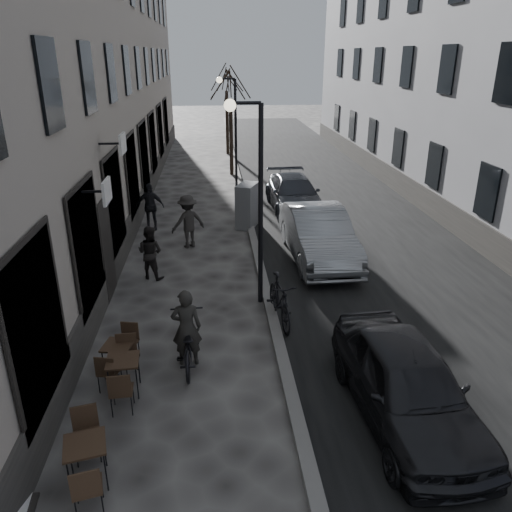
{
  "coord_description": "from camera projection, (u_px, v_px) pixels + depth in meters",
  "views": [
    {
      "loc": [
        -1.14,
        -5.61,
        6.01
      ],
      "look_at": [
        -0.23,
        4.74,
        1.8
      ],
      "focal_mm": 35.0,
      "sensor_mm": 36.0,
      "label": 1
    }
  ],
  "objects": [
    {
      "name": "utility_cabinet",
      "position": [
        247.0,
        206.0,
        18.45
      ],
      "size": [
        0.96,
        1.23,
        1.62
      ],
      "primitive_type": "cube",
      "rotation": [
        0.0,
        0.0,
        -0.39
      ],
      "color": "slate",
      "rests_on": "ground"
    },
    {
      "name": "streetlamp_far",
      "position": [
        232.0,
        121.0,
        22.94
      ],
      "size": [
        0.9,
        0.28,
        5.09
      ],
      "color": "black",
      "rests_on": "ground"
    },
    {
      "name": "bistro_set_a",
      "position": [
        87.0,
        459.0,
        7.39
      ],
      "size": [
        0.73,
        1.52,
        0.87
      ],
      "rotation": [
        0.0,
        0.0,
        0.23
      ],
      "color": "#2E2114",
      "rests_on": "ground"
    },
    {
      "name": "ground",
      "position": [
        298.0,
        483.0,
        7.53
      ],
      "size": [
        120.0,
        120.0,
        0.0
      ],
      "primitive_type": "plane",
      "color": "#33302E",
      "rests_on": "ground"
    },
    {
      "name": "cyclist_rider",
      "position": [
        186.0,
        328.0,
        10.16
      ],
      "size": [
        0.62,
        0.42,
        1.68
      ],
      "primitive_type": "imported",
      "rotation": [
        0.0,
        0.0,
        3.17
      ],
      "color": "#282622",
      "rests_on": "ground"
    },
    {
      "name": "bicycle",
      "position": [
        187.0,
        341.0,
        10.28
      ],
      "size": [
        0.73,
        1.97,
        1.03
      ],
      "primitive_type": "imported",
      "rotation": [
        0.0,
        0.0,
        3.17
      ],
      "color": "black",
      "rests_on": "ground"
    },
    {
      "name": "pedestrian_mid",
      "position": [
        188.0,
        221.0,
        16.45
      ],
      "size": [
        1.32,
        1.1,
        1.78
      ],
      "primitive_type": "imported",
      "rotation": [
        0.0,
        0.0,
        3.59
      ],
      "color": "#2B2825",
      "rests_on": "ground"
    },
    {
      "name": "building_right",
      "position": [
        466.0,
        2.0,
        20.53
      ],
      "size": [
        4.0,
        35.0,
        16.0
      ],
      "primitive_type": "cube",
      "color": "gray",
      "rests_on": "ground"
    },
    {
      "name": "pedestrian_far",
      "position": [
        150.0,
        207.0,
        18.14
      ],
      "size": [
        1.02,
        0.43,
        1.73
      ],
      "primitive_type": "imported",
      "rotation": [
        0.0,
        0.0,
        0.01
      ],
      "color": "black",
      "rests_on": "ground"
    },
    {
      "name": "car_far",
      "position": [
        294.0,
        194.0,
        20.47
      ],
      "size": [
        2.07,
        4.8,
        1.38
      ],
      "primitive_type": "imported",
      "rotation": [
        0.0,
        0.0,
        0.03
      ],
      "color": "#32343B",
      "rests_on": "ground"
    },
    {
      "name": "tree_far",
      "position": [
        226.0,
        78.0,
        30.69
      ],
      "size": [
        2.4,
        2.4,
        5.7
      ],
      "color": "black",
      "rests_on": "ground"
    },
    {
      "name": "moped",
      "position": [
        280.0,
        301.0,
        11.84
      ],
      "size": [
        0.76,
        1.98,
        1.16
      ],
      "primitive_type": "imported",
      "rotation": [
        0.0,
        0.0,
        0.11
      ],
      "color": "black",
      "rests_on": "ground"
    },
    {
      "name": "bistro_set_b",
      "position": [
        124.0,
        372.0,
        9.39
      ],
      "size": [
        0.63,
        1.49,
        0.87
      ],
      "rotation": [
        0.0,
        0.0,
        0.07
      ],
      "color": "#2E2114",
      "rests_on": "ground"
    },
    {
      "name": "kerb",
      "position": [
        243.0,
        198.0,
        22.29
      ],
      "size": [
        0.25,
        60.0,
        0.12
      ],
      "primitive_type": "cube",
      "color": "slate",
      "rests_on": "ground"
    },
    {
      "name": "sign_board",
      "position": [
        15.0,
        491.0,
        6.89
      ],
      "size": [
        0.39,
        0.62,
        1.02
      ],
      "rotation": [
        0.0,
        0.0,
        0.08
      ],
      "color": "black",
      "rests_on": "ground"
    },
    {
      "name": "car_near",
      "position": [
        406.0,
        384.0,
        8.62
      ],
      "size": [
        1.93,
        4.32,
        1.44
      ],
      "primitive_type": "imported",
      "rotation": [
        0.0,
        0.0,
        0.05
      ],
      "color": "black",
      "rests_on": "ground"
    },
    {
      "name": "pedestrian_near",
      "position": [
        150.0,
        252.0,
        14.16
      ],
      "size": [
        0.94,
        0.86,
        1.57
      ],
      "primitive_type": "imported",
      "rotation": [
        0.0,
        0.0,
        2.71
      ],
      "color": "black",
      "rests_on": "ground"
    },
    {
      "name": "streetlamp_near",
      "position": [
        254.0,
        183.0,
        11.86
      ],
      "size": [
        0.9,
        0.28,
        5.09
      ],
      "color": "black",
      "rests_on": "ground"
    },
    {
      "name": "road",
      "position": [
        324.0,
        197.0,
        22.61
      ],
      "size": [
        7.3,
        60.0,
        0.0
      ],
      "primitive_type": "cube",
      "color": "black",
      "rests_on": "ground"
    },
    {
      "name": "car_mid",
      "position": [
        318.0,
        234.0,
        15.51
      ],
      "size": [
        1.84,
        4.94,
        1.61
      ],
      "primitive_type": "imported",
      "rotation": [
        0.0,
        0.0,
        0.03
      ],
      "color": "gray",
      "rests_on": "ground"
    },
    {
      "name": "bistro_set_c",
      "position": [
        119.0,
        356.0,
        9.96
      ],
      "size": [
        0.66,
        1.42,
        0.81
      ],
      "rotation": [
        0.0,
        0.0,
        -0.21
      ],
      "color": "#2E2114",
      "rests_on": "ground"
    },
    {
      "name": "tree_near",
      "position": [
        230.0,
        83.0,
        25.15
      ],
      "size": [
        2.4,
        2.4,
        5.7
      ],
      "color": "black",
      "rests_on": "ground"
    }
  ]
}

